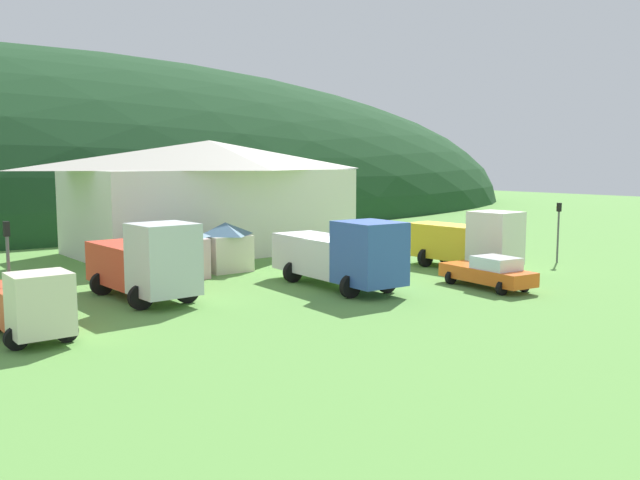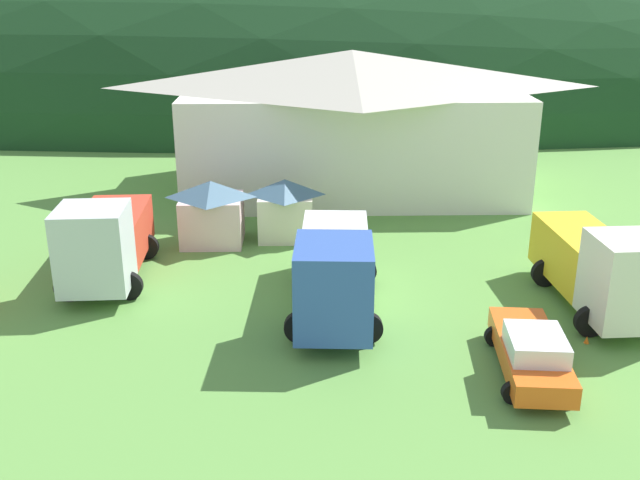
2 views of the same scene
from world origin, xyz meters
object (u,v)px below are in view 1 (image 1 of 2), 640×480
depot_building (210,194)px  tow_truck_silver (146,261)px  traffic_light_west (8,265)px  traffic_cone_near_pickup (488,277)px  box_truck_blue (342,253)px  play_shed_cream (226,246)px  light_truck_cream (30,304)px  traffic_light_east (558,226)px  heavy_rig_striped (468,240)px  service_pickup_orange (489,272)px  play_shed_pink (177,251)px

depot_building → tow_truck_silver: 17.38m
traffic_light_west → traffic_cone_near_pickup: (23.98, -3.02, -2.57)m
box_truck_blue → traffic_cone_near_pickup: (8.48, -2.44, -1.78)m
play_shed_cream → light_truck_cream: play_shed_cream is taller
traffic_light_east → heavy_rig_striped: bearing=166.7°
light_truck_cream → service_pickup_orange: bearing=79.5°
depot_building → play_shed_pink: 11.67m
service_pickup_orange → traffic_light_west: bearing=-97.9°
depot_building → heavy_rig_striped: (7.99, -16.73, -2.26)m
light_truck_cream → traffic_light_west: bearing=-160.9°
traffic_cone_near_pickup → heavy_rig_striped: bearing=65.0°
service_pickup_orange → traffic_cone_near_pickup: bearing=134.0°
depot_building → traffic_light_east: bearing=-51.2°
light_truck_cream → heavy_rig_striped: (24.74, 0.64, 0.52)m
box_truck_blue → traffic_light_east: bearing=87.7°
depot_building → service_pickup_orange: bearing=-78.7°
play_shed_cream → heavy_rig_striped: heavy_rig_striped is taller
traffic_light_west → traffic_light_east: traffic_light_west is taller
tow_truck_silver → service_pickup_orange: tow_truck_silver is taller
light_truck_cream → service_pickup_orange: (21.00, -3.91, -0.45)m
light_truck_cream → tow_truck_silver: (6.08, 3.83, 0.55)m
play_shed_cream → heavy_rig_striped: size_ratio=0.39×
box_truck_blue → traffic_light_east: size_ratio=2.26×
play_shed_cream → tow_truck_silver: tow_truck_silver is taller
depot_building → light_truck_cream: (-16.76, -17.36, -2.78)m
play_shed_pink → heavy_rig_striped: bearing=-27.3°
play_shed_cream → tow_truck_silver: (-7.08, -5.12, 0.35)m
depot_building → light_truck_cream: depot_building is taller
play_shed_cream → traffic_light_east: (18.33, -9.90, 0.88)m
play_shed_pink → traffic_cone_near_pickup: (13.78, -10.21, -1.53)m
service_pickup_orange → heavy_rig_striped: bearing=146.0°
light_truck_cream → traffic_light_east: (31.49, -0.96, 1.08)m
heavy_rig_striped → traffic_cone_near_pickup: heavy_rig_striped is taller
light_truck_cream → play_shed_pink: bearing=130.5°
play_shed_cream → traffic_light_west: 15.68m
traffic_light_west → play_shed_cream: bearing=29.9°
depot_building → service_pickup_orange: size_ratio=3.69×
light_truck_cream → traffic_light_west: 1.79m
traffic_light_east → traffic_cone_near_pickup: bearing=-173.5°
light_truck_cream → box_truck_blue: (15.10, 0.58, 0.51)m
traffic_cone_near_pickup → light_truck_cream: bearing=175.5°
depot_building → tow_truck_silver: bearing=-128.3°
light_truck_cream → traffic_light_east: bearing=88.3°
tow_truck_silver → box_truck_blue: tow_truck_silver is taller
service_pickup_orange → traffic_cone_near_pickup: service_pickup_orange is taller
light_truck_cream → tow_truck_silver: tow_truck_silver is taller
tow_truck_silver → light_truck_cream: bearing=-60.1°
service_pickup_orange → traffic_cone_near_pickup: (2.58, 2.05, -0.83)m
heavy_rig_striped → traffic_light_east: size_ratio=1.93×
depot_building → traffic_light_east: 23.57m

